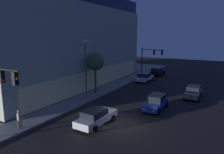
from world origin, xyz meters
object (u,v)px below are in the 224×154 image
object	(u,v)px
modern_building	(40,40)
car_silver	(96,117)
car_grey	(193,92)
car_black	(157,71)
car_white	(145,77)
street_lamp_sidewalk	(86,62)
pedestrian_waiting	(19,118)
sidewalk_tree	(95,62)
car_blue	(156,102)
traffic_light_far_corner	(151,56)

from	to	relation	value
modern_building	car_silver	bearing A→B (deg)	-120.77
car_grey	car_black	size ratio (longest dim) A/B	0.86
car_white	car_black	distance (m)	7.21
car_grey	car_white	distance (m)	11.28
car_silver	car_grey	size ratio (longest dim) A/B	1.18
modern_building	car_silver	distance (m)	23.96
modern_building	car_silver	world-z (taller)	modern_building
street_lamp_sidewalk	pedestrian_waiting	xyz separation A→B (m)	(-10.16, -0.23, -3.80)
modern_building	car_grey	bearing A→B (deg)	-86.32
sidewalk_tree	car_white	world-z (taller)	sidewalk_tree
sidewalk_tree	street_lamp_sidewalk	bearing A→B (deg)	-167.62
street_lamp_sidewalk	sidewalk_tree	size ratio (longest dim) A/B	1.33
pedestrian_waiting	car_blue	xyz separation A→B (m)	(11.09, -8.74, -0.31)
traffic_light_far_corner	car_blue	xyz separation A→B (m)	(-18.67, -7.23, -3.32)
street_lamp_sidewalk	car_grey	world-z (taller)	street_lamp_sidewalk
modern_building	pedestrian_waiting	world-z (taller)	modern_building
modern_building	car_grey	world-z (taller)	modern_building
car_silver	car_black	bearing A→B (deg)	5.54
sidewalk_tree	car_black	world-z (taller)	sidewalk_tree
traffic_light_far_corner	car_black	size ratio (longest dim) A/B	1.17
traffic_light_far_corner	car_white	xyz separation A→B (m)	(-5.59, -0.94, -3.32)
car_blue	car_black	distance (m)	21.19
pedestrian_waiting	car_grey	bearing A→B (deg)	-33.46
car_blue	car_grey	world-z (taller)	car_blue
pedestrian_waiting	car_blue	bearing A→B (deg)	-38.24
sidewalk_tree	pedestrian_waiting	size ratio (longest dim) A/B	3.37
sidewalk_tree	car_grey	bearing A→B (deg)	-70.92
modern_building	car_blue	size ratio (longest dim) A/B	7.25
pedestrian_waiting	car_black	distance (m)	31.47
modern_building	car_black	distance (m)	23.92
modern_building	sidewalk_tree	world-z (taller)	modern_building
car_black	pedestrian_waiting	bearing A→B (deg)	175.31
car_silver	car_black	size ratio (longest dim) A/B	1.01
sidewalk_tree	car_silver	world-z (taller)	sidewalk_tree
traffic_light_far_corner	car_silver	bearing A→B (deg)	-171.74
car_grey	car_blue	bearing A→B (deg)	155.86
modern_building	street_lamp_sidewalk	size ratio (longest dim) A/B	4.23
car_blue	traffic_light_far_corner	bearing A→B (deg)	21.18
traffic_light_far_corner	car_blue	size ratio (longest dim) A/B	1.25
traffic_light_far_corner	car_grey	xyz separation A→B (m)	(-12.03, -10.21, -3.34)
modern_building	pedestrian_waiting	distance (m)	22.56
pedestrian_waiting	car_black	bearing A→B (deg)	-4.69
modern_building	traffic_light_far_corner	distance (m)	21.39
pedestrian_waiting	car_silver	distance (m)	6.73
modern_building	car_black	size ratio (longest dim) A/B	6.77
car_blue	modern_building	bearing A→B (deg)	78.02
car_white	pedestrian_waiting	bearing A→B (deg)	174.22
sidewalk_tree	car_white	bearing A→B (deg)	-17.34
street_lamp_sidewalk	car_blue	world-z (taller)	street_lamp_sidewalk
pedestrian_waiting	modern_building	bearing A→B (deg)	42.28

